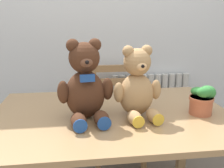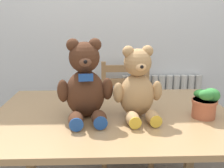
# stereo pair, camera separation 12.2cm
# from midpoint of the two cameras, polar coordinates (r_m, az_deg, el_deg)

# --- Properties ---
(wall_back) EXTENTS (8.00, 0.04, 2.60)m
(wall_back) POSITION_cam_midpoint_polar(r_m,az_deg,el_deg) (2.30, 0.80, 16.78)
(wall_back) COLOR silver
(wall_back) RESTS_ON ground_plane
(radiator) EXTENTS (0.76, 0.10, 0.71)m
(radiator) POSITION_cam_midpoint_polar(r_m,az_deg,el_deg) (2.49, 12.36, -6.80)
(radiator) COLOR beige
(radiator) RESTS_ON ground_plane
(dining_table) EXTENTS (1.32, 0.90, 0.72)m
(dining_table) POSITION_cam_midpoint_polar(r_m,az_deg,el_deg) (1.44, 2.60, -10.15)
(dining_table) COLOR #9E7A51
(dining_table) RESTS_ON ground_plane
(wooden_chair_behind) EXTENTS (0.43, 0.39, 0.85)m
(wooden_chair_behind) POSITION_cam_midpoint_polar(r_m,az_deg,el_deg) (2.20, 4.83, -6.20)
(wooden_chair_behind) COLOR #997047
(wooden_chair_behind) RESTS_ON ground_plane
(teddy_bear_left) EXTENTS (0.29, 0.31, 0.42)m
(teddy_bear_left) POSITION_cam_midpoint_polar(r_m,az_deg,el_deg) (1.29, -3.45, -0.20)
(teddy_bear_left) COLOR #472819
(teddy_bear_left) RESTS_ON dining_table
(teddy_bear_right) EXTENTS (0.27, 0.28, 0.38)m
(teddy_bear_right) POSITION_cam_midpoint_polar(r_m,az_deg,el_deg) (1.32, 8.52, -0.76)
(teddy_bear_right) COLOR tan
(teddy_bear_right) RESTS_ON dining_table
(potted_plant) EXTENTS (0.15, 0.13, 0.16)m
(potted_plant) POSITION_cam_midpoint_polar(r_m,az_deg,el_deg) (1.43, 22.93, -3.97)
(potted_plant) COLOR #B25B3D
(potted_plant) RESTS_ON dining_table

